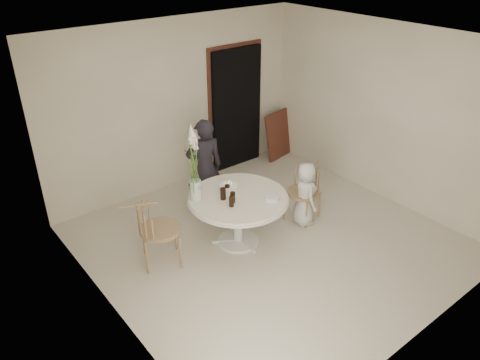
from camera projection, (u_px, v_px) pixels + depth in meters
ground at (269, 241)px, 6.47m from camera, size 4.50×4.50×0.00m
room_shell at (273, 132)px, 5.70m from camera, size 4.50×4.50×4.50m
doorway at (236, 109)px, 8.11m from camera, size 1.00×0.10×2.10m
door_trim at (235, 105)px, 8.11m from camera, size 1.12×0.03×2.22m
table at (238, 204)px, 6.16m from camera, size 1.33×1.33×0.73m
picture_frame at (278, 135)px, 8.68m from camera, size 0.68×0.32×0.86m
chair_far at (204, 173)px, 7.06m from camera, size 0.58×0.61×0.86m
chair_right at (307, 184)px, 6.81m from camera, size 0.54×0.51×0.81m
chair_left at (149, 224)px, 5.78m from camera, size 0.66×0.64×0.91m
girl at (204, 167)px, 6.82m from camera, size 0.63×0.51×1.48m
boy at (305, 194)px, 6.65m from camera, size 0.44×0.54×0.96m
birthday_cake at (229, 188)px, 6.17m from camera, size 0.24×0.24×0.16m
cola_tumbler_a at (233, 197)px, 5.94m from camera, size 0.08×0.08×0.14m
cola_tumbler_b at (231, 202)px, 5.85m from camera, size 0.08×0.08×0.14m
cola_tumbler_c at (223, 194)px, 6.00m from camera, size 0.09×0.09×0.16m
cola_tumbler_d at (227, 190)px, 6.10m from camera, size 0.08×0.08×0.14m
plate_stack at (272, 198)px, 6.02m from camera, size 0.26×0.26×0.05m
flower_vase at (194, 166)px, 5.82m from camera, size 0.14×0.14×1.06m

